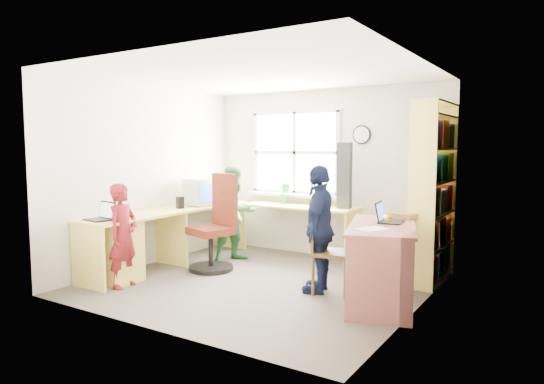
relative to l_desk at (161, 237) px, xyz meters
The scene contains 19 objects.
room 1.57m from the l_desk, 16.12° to the left, with size 3.64×3.44×2.44m.
l_desk is the anchor object (origin of this frame).
right_desk 2.76m from the l_desk, ahead, with size 1.03×1.52×0.80m.
bookshelf 3.35m from the l_desk, 26.43° to the left, with size 0.30×1.02×2.10m.
swivel_chair 0.70m from the l_desk, 49.11° to the left, with size 0.71×0.71×1.24m.
wooden_chair 2.14m from the l_desk, 10.07° to the left, with size 0.48×0.48×0.93m.
crt_monitor 1.06m from the l_desk, 99.70° to the left, with size 0.44×0.41×0.38m.
laptop_left 0.82m from the l_desk, 107.30° to the right, with size 0.34×0.30×0.21m.
laptop_right 2.80m from the l_desk, 11.22° to the left, with size 0.30×0.34×0.21m.
speaker_a 0.68m from the l_desk, 107.70° to the left, with size 0.10×0.10×0.16m.
speaker_b 1.14m from the l_desk, 100.43° to the left, with size 0.10×0.10×0.18m.
cd_tower 2.55m from the l_desk, 45.67° to the left, with size 0.20×0.19×0.89m.
game_box 2.96m from the l_desk, 19.01° to the left, with size 0.37×0.37×0.06m.
paper_a 0.40m from the l_desk, 132.49° to the right, with size 0.24×0.33×0.00m.
paper_b 2.76m from the l_desk, ahead, with size 0.32×0.36×0.00m.
potted_plant 1.98m from the l_desk, 67.32° to the left, with size 0.17×0.14×0.31m, color #2A6931.
person_red 0.68m from the l_desk, 83.94° to the right, with size 0.43×0.28×1.18m, color maroon.
person_green 1.12m from the l_desk, 68.73° to the left, with size 0.64×0.50×1.32m, color #2F7537.
person_navy 2.07m from the l_desk, 10.31° to the left, with size 0.82×0.34×1.39m, color #131B3B.
Camera 1 is at (3.06, -4.61, 1.59)m, focal length 32.00 mm.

